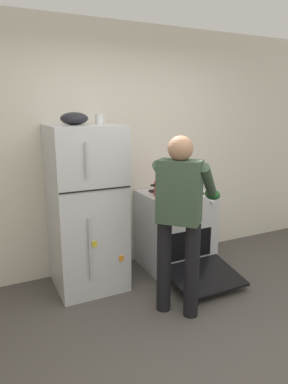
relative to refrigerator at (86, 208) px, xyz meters
The scene contains 9 objects.
ground 1.84m from the refrigerator, 73.09° to the right, with size 8.00×8.00×0.00m, color #4C4742.
kitchen_wall_back 0.80m from the refrigerator, 38.54° to the left, with size 6.00×0.10×2.70m, color silver.
refrigerator is the anchor object (origin of this frame).
stove_range 1.12m from the refrigerator, ahead, with size 0.76×1.20×0.89m.
person_cook 1.03m from the refrigerator, 54.36° to the right, with size 0.72×0.74×1.60m.
red_pot 0.90m from the refrigerator, ahead, with size 0.37×0.27×0.14m.
coffee_mug 0.90m from the refrigerator, 15.40° to the left, with size 0.11×0.08×0.10m.
pepper_mill 1.37m from the refrigerator, ahead, with size 0.05×0.05×0.15m, color brown.
mixing_bowl 0.89m from the refrigerator, behind, with size 0.26×0.26×0.12m, color black.
Camera 1 is at (-1.40, -1.67, 1.81)m, focal length 32.16 mm.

